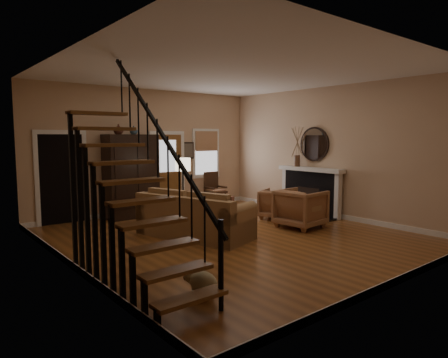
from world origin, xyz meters
TOP-DOWN VIEW (x-y plane):
  - room at (-0.41, 1.76)m, footprint 7.00×7.33m
  - staircase at (-2.78, -1.30)m, footprint 0.94×2.80m
  - fireplace at (3.13, 0.50)m, footprint 0.33×1.95m
  - armoire at (-0.70, 3.15)m, footprint 1.30×0.60m
  - vase_a at (-1.05, 3.05)m, footprint 0.24×0.24m
  - vase_b at (-0.65, 3.05)m, footprint 0.20×0.20m
  - sofa at (-0.60, 0.48)m, footprint 1.68×2.55m
  - coffee_table at (0.15, 0.76)m, footprint 1.18×1.44m
  - bowl at (0.20, 0.91)m, footprint 0.43×0.43m
  - books at (0.03, 0.46)m, footprint 0.23×0.31m
  - armchair_left at (1.73, -0.33)m, footprint 1.03×1.01m
  - armchair_right at (2.06, 0.69)m, footprint 1.06×1.05m
  - floor_lamp at (-0.16, 1.59)m, footprint 0.42×0.42m
  - side_chair at (1.85, 2.95)m, footprint 0.54×0.54m
  - dog at (-2.29, -2.13)m, footprint 0.38×0.52m

SIDE VIEW (x-z plane):
  - dog at x=-2.29m, z-range 0.00..0.34m
  - coffee_table at x=0.15m, z-range 0.00..0.48m
  - armchair_right at x=2.06m, z-range 0.00..0.73m
  - armchair_left at x=1.73m, z-range 0.00..0.87m
  - sofa at x=-0.60m, z-range 0.00..0.88m
  - books at x=0.03m, z-range 0.48..0.54m
  - side_chair at x=1.85m, z-range 0.00..1.02m
  - bowl at x=0.20m, z-range 0.48..0.59m
  - fireplace at x=3.13m, z-range -0.41..1.89m
  - floor_lamp at x=-0.16m, z-range 0.00..1.55m
  - armoire at x=-0.70m, z-range 0.00..2.10m
  - room at x=-0.41m, z-range -0.14..3.16m
  - staircase at x=-2.78m, z-range 0.00..3.20m
  - vase_b at x=-0.65m, z-range 2.10..2.31m
  - vase_a at x=-1.05m, z-range 2.10..2.35m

